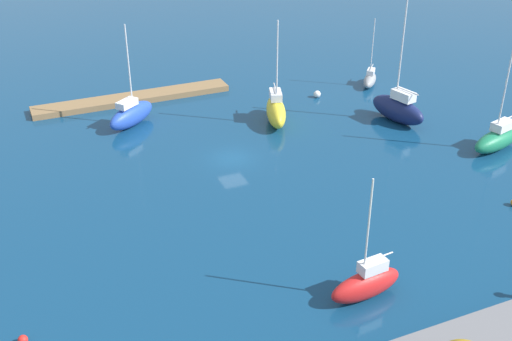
{
  "coord_description": "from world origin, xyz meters",
  "views": [
    {
      "loc": [
        19.88,
        51.39,
        28.3
      ],
      "look_at": [
        0.0,
        5.77,
        1.5
      ],
      "focal_mm": 44.39,
      "sensor_mm": 36.0,
      "label": 1
    }
  ],
  "objects_px": {
    "sailboat_gray_center_basin": "(370,79)",
    "mooring_buoy_red": "(23,340)",
    "pier_dock": "(133,98)",
    "sailboat_red_lone_north": "(366,283)",
    "sailboat_navy_lone_south": "(398,108)",
    "sailboat_green_outer_mooring": "(497,138)",
    "sailboat_yellow_far_north": "(276,110)",
    "mooring_buoy_white": "(317,94)",
    "sailboat_blue_far_south": "(131,114)"
  },
  "relations": [
    {
      "from": "mooring_buoy_white",
      "to": "sailboat_red_lone_north",
      "type": "bearing_deg",
      "value": 66.71
    },
    {
      "from": "pier_dock",
      "to": "sailboat_navy_lone_south",
      "type": "bearing_deg",
      "value": 145.39
    },
    {
      "from": "sailboat_green_outer_mooring",
      "to": "sailboat_yellow_far_north",
      "type": "bearing_deg",
      "value": -55.03
    },
    {
      "from": "sailboat_navy_lone_south",
      "to": "sailboat_green_outer_mooring",
      "type": "xyz_separation_m",
      "value": [
        -5.11,
        9.8,
        -0.34
      ]
    },
    {
      "from": "sailboat_navy_lone_south",
      "to": "mooring_buoy_white",
      "type": "bearing_deg",
      "value": 12.97
    },
    {
      "from": "sailboat_gray_center_basin",
      "to": "sailboat_red_lone_north",
      "type": "relative_size",
      "value": 0.91
    },
    {
      "from": "sailboat_red_lone_north",
      "to": "pier_dock",
      "type": "bearing_deg",
      "value": -87.03
    },
    {
      "from": "sailboat_green_outer_mooring",
      "to": "pier_dock",
      "type": "bearing_deg",
      "value": -56.93
    },
    {
      "from": "mooring_buoy_white",
      "to": "mooring_buoy_red",
      "type": "xyz_separation_m",
      "value": [
        36.62,
        29.23,
        -0.11
      ]
    },
    {
      "from": "pier_dock",
      "to": "sailboat_red_lone_north",
      "type": "relative_size",
      "value": 2.47
    },
    {
      "from": "sailboat_yellow_far_north",
      "to": "sailboat_gray_center_basin",
      "type": "distance_m",
      "value": 16.71
    },
    {
      "from": "sailboat_blue_far_south",
      "to": "sailboat_yellow_far_north",
      "type": "bearing_deg",
      "value": -58.16
    },
    {
      "from": "sailboat_gray_center_basin",
      "to": "mooring_buoy_white",
      "type": "xyz_separation_m",
      "value": [
        7.95,
        0.89,
        -0.43
      ]
    },
    {
      "from": "mooring_buoy_white",
      "to": "pier_dock",
      "type": "bearing_deg",
      "value": -20.51
    },
    {
      "from": "sailboat_green_outer_mooring",
      "to": "sailboat_gray_center_basin",
      "type": "xyz_separation_m",
      "value": [
        1.86,
        -20.43,
        -0.34
      ]
    },
    {
      "from": "pier_dock",
      "to": "sailboat_yellow_far_north",
      "type": "xyz_separation_m",
      "value": [
        -12.82,
        12.52,
        1.14
      ]
    },
    {
      "from": "sailboat_gray_center_basin",
      "to": "mooring_buoy_red",
      "type": "bearing_deg",
      "value": -14.65
    },
    {
      "from": "sailboat_blue_far_south",
      "to": "sailboat_navy_lone_south",
      "type": "distance_m",
      "value": 29.04
    },
    {
      "from": "sailboat_green_outer_mooring",
      "to": "sailboat_red_lone_north",
      "type": "height_order",
      "value": "sailboat_green_outer_mooring"
    },
    {
      "from": "mooring_buoy_white",
      "to": "sailboat_green_outer_mooring",
      "type": "bearing_deg",
      "value": 116.65
    },
    {
      "from": "pier_dock",
      "to": "mooring_buoy_red",
      "type": "bearing_deg",
      "value": 66.5
    },
    {
      "from": "sailboat_green_outer_mooring",
      "to": "mooring_buoy_white",
      "type": "xyz_separation_m",
      "value": [
        9.81,
        -19.54,
        -0.77
      ]
    },
    {
      "from": "pier_dock",
      "to": "sailboat_blue_far_south",
      "type": "bearing_deg",
      "value": 75.38
    },
    {
      "from": "sailboat_green_outer_mooring",
      "to": "mooring_buoy_red",
      "type": "xyz_separation_m",
      "value": [
        46.43,
        9.69,
        -0.88
      ]
    },
    {
      "from": "sailboat_navy_lone_south",
      "to": "sailboat_green_outer_mooring",
      "type": "height_order",
      "value": "sailboat_navy_lone_south"
    },
    {
      "from": "sailboat_navy_lone_south",
      "to": "sailboat_red_lone_north",
      "type": "bearing_deg",
      "value": 128.61
    },
    {
      "from": "sailboat_gray_center_basin",
      "to": "mooring_buoy_red",
      "type": "height_order",
      "value": "sailboat_gray_center_basin"
    },
    {
      "from": "sailboat_yellow_far_north",
      "to": "sailboat_green_outer_mooring",
      "type": "height_order",
      "value": "sailboat_green_outer_mooring"
    },
    {
      "from": "pier_dock",
      "to": "mooring_buoy_red",
      "type": "height_order",
      "value": "pier_dock"
    },
    {
      "from": "pier_dock",
      "to": "sailboat_blue_far_south",
      "type": "relative_size",
      "value": 2.1
    },
    {
      "from": "sailboat_yellow_far_north",
      "to": "sailboat_navy_lone_south",
      "type": "distance_m",
      "value": 13.38
    },
    {
      "from": "sailboat_blue_far_south",
      "to": "sailboat_green_outer_mooring",
      "type": "relative_size",
      "value": 0.87
    },
    {
      "from": "mooring_buoy_red",
      "to": "sailboat_blue_far_south",
      "type": "bearing_deg",
      "value": -115.4
    },
    {
      "from": "sailboat_green_outer_mooring",
      "to": "sailboat_gray_center_basin",
      "type": "relative_size",
      "value": 1.48
    },
    {
      "from": "sailboat_navy_lone_south",
      "to": "sailboat_green_outer_mooring",
      "type": "bearing_deg",
      "value": -165.26
    },
    {
      "from": "mooring_buoy_white",
      "to": "mooring_buoy_red",
      "type": "relative_size",
      "value": 1.35
    },
    {
      "from": "sailboat_navy_lone_south",
      "to": "sailboat_green_outer_mooring",
      "type": "relative_size",
      "value": 1.07
    },
    {
      "from": "pier_dock",
      "to": "mooring_buoy_white",
      "type": "height_order",
      "value": "mooring_buoy_white"
    },
    {
      "from": "pier_dock",
      "to": "sailboat_red_lone_north",
      "type": "distance_m",
      "value": 42.04
    },
    {
      "from": "sailboat_navy_lone_south",
      "to": "sailboat_red_lone_north",
      "type": "xyz_separation_m",
      "value": [
        19.3,
        24.17,
        -0.36
      ]
    },
    {
      "from": "sailboat_red_lone_north",
      "to": "mooring_buoy_white",
      "type": "distance_m",
      "value": 36.93
    },
    {
      "from": "mooring_buoy_red",
      "to": "sailboat_yellow_far_north",
      "type": "bearing_deg",
      "value": -139.8
    },
    {
      "from": "sailboat_blue_far_south",
      "to": "mooring_buoy_red",
      "type": "distance_m",
      "value": 33.26
    },
    {
      "from": "sailboat_yellow_far_north",
      "to": "mooring_buoy_red",
      "type": "xyz_separation_m",
      "value": [
        28.88,
        24.41,
        -1.16
      ]
    },
    {
      "from": "sailboat_navy_lone_south",
      "to": "sailboat_red_lone_north",
      "type": "height_order",
      "value": "sailboat_navy_lone_south"
    },
    {
      "from": "sailboat_gray_center_basin",
      "to": "mooring_buoy_white",
      "type": "height_order",
      "value": "sailboat_gray_center_basin"
    },
    {
      "from": "sailboat_navy_lone_south",
      "to": "mooring_buoy_white",
      "type": "distance_m",
      "value": 10.88
    },
    {
      "from": "sailboat_gray_center_basin",
      "to": "sailboat_red_lone_north",
      "type": "height_order",
      "value": "sailboat_red_lone_north"
    },
    {
      "from": "sailboat_navy_lone_south",
      "to": "mooring_buoy_red",
      "type": "relative_size",
      "value": 21.48
    },
    {
      "from": "sailboat_red_lone_north",
      "to": "sailboat_blue_far_south",
      "type": "bearing_deg",
      "value": -82.58
    }
  ]
}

